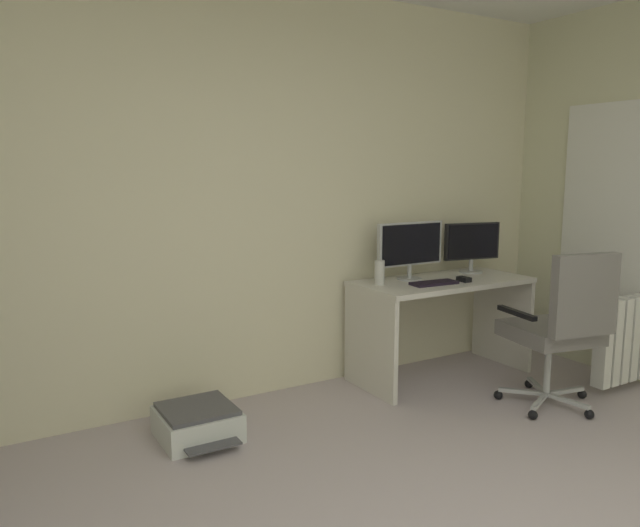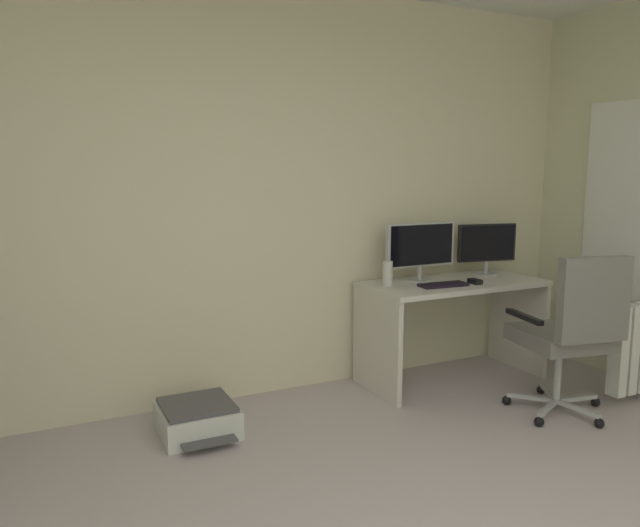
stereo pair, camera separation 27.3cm
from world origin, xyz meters
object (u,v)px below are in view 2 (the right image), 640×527
at_px(computer_mouse, 475,281).
at_px(keyboard, 443,285).
at_px(desk, 452,309).
at_px(desktop_speaker, 387,273).
at_px(office_chair, 571,328).
at_px(monitor_main, 421,247).
at_px(monitor_secondary, 487,245).
at_px(printer, 198,419).

bearing_deg(computer_mouse, keyboard, 174.29).
height_order(desk, keyboard, keyboard).
bearing_deg(desktop_speaker, office_chair, -52.54).
distance_m(desk, computer_mouse, 0.27).
bearing_deg(keyboard, monitor_main, 100.91).
bearing_deg(desk, monitor_secondary, 16.49).
bearing_deg(monitor_main, printer, -172.71).
height_order(monitor_secondary, office_chair, monitor_secondary).
relative_size(desk, monitor_main, 2.29).
bearing_deg(monitor_secondary, desk, -163.51).
bearing_deg(monitor_main, desk, -29.58).
relative_size(desk, monitor_secondary, 2.79).
bearing_deg(desktop_speaker, printer, -173.05).
xyz_separation_m(monitor_main, desktop_speaker, (-0.31, -0.05, -0.16)).
xyz_separation_m(monitor_main, keyboard, (0.03, -0.24, -0.24)).
distance_m(monitor_main, desktop_speaker, 0.35).
distance_m(monitor_secondary, office_chair, 1.08).
xyz_separation_m(desk, office_chair, (0.21, -0.88, 0.04)).
distance_m(monitor_main, computer_mouse, 0.45).
xyz_separation_m(monitor_main, printer, (-1.70, -0.22, -0.89)).
bearing_deg(office_chair, desktop_speaker, 127.46).
xyz_separation_m(desk, computer_mouse, (0.08, -0.14, 0.22)).
xyz_separation_m(monitor_secondary, keyboard, (-0.58, -0.24, -0.22)).
relative_size(desk, printer, 2.58).
height_order(keyboard, office_chair, office_chair).
bearing_deg(monitor_secondary, printer, -174.61).
xyz_separation_m(monitor_secondary, computer_mouse, (-0.32, -0.26, -0.21)).
relative_size(office_chair, printer, 2.04).
bearing_deg(printer, desktop_speaker, 6.95).
xyz_separation_m(keyboard, computer_mouse, (0.26, -0.03, 0.01)).
height_order(monitor_main, keyboard, monitor_main).
xyz_separation_m(keyboard, office_chair, (0.39, -0.76, -0.17)).
distance_m(office_chair, printer, 2.31).
distance_m(monitor_secondary, keyboard, 0.66).
bearing_deg(keyboard, office_chair, -58.73).
bearing_deg(desk, monitor_main, 150.42).
height_order(desk, monitor_main, monitor_main).
bearing_deg(printer, computer_mouse, -1.27).
distance_m(desk, printer, 1.96).
xyz_separation_m(keyboard, printer, (-1.73, 0.02, -0.65)).
height_order(desk, monitor_secondary, monitor_secondary).
bearing_deg(monitor_main, office_chair, -67.10).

